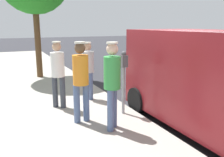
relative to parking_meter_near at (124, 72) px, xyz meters
The scene contains 7 objects.
ground_plane 1.81m from the parking_meter_near, 168.96° to the left, with size 80.00×80.00×0.00m, color #2D2D33.
sidewalk_slab 2.43m from the parking_meter_near, ahead, with size 5.00×32.00×0.15m, color #9E998E.
parking_meter_near is the anchor object (origin of this frame).
pedestrian_in_white 1.71m from the parking_meter_near, 39.62° to the right, with size 0.34×0.34×1.72m.
pedestrian_in_orange 1.07m from the parking_meter_near, ahead, with size 0.36×0.34×1.78m.
pedestrian_in_green 0.93m from the parking_meter_near, 48.43° to the left, with size 0.34×0.34×1.80m.
pedestrian_in_gray 1.53m from the parking_meter_near, 75.67° to the right, with size 0.34×0.35×1.65m.
Camera 1 is at (3.91, 4.64, 2.27)m, focal length 38.31 mm.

